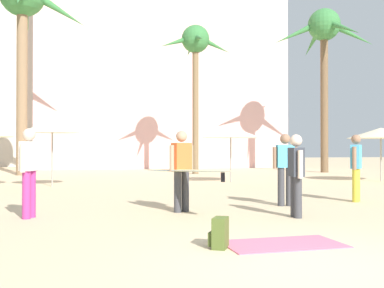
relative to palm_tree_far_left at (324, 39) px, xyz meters
The scene contains 15 objects.
ground 23.28m from the palm_tree_far_left, 120.01° to the right, with size 120.00×120.00×0.00m, color beige.
hotel_pink 14.68m from the palm_tree_far_left, 122.49° to the left, with size 17.45×11.20×19.39m, color beige.
palm_tree_far_left is the anchor object (origin of this frame).
palm_tree_left 7.66m from the palm_tree_far_left, behind, with size 4.04×4.11×8.05m.
palm_tree_center 16.61m from the palm_tree_far_left, behind, with size 6.67×6.69×10.50m.
cafe_umbrella_0 11.44m from the palm_tree_far_left, 141.34° to the right, with size 2.39×2.39×2.25m.
cafe_umbrella_1 9.24m from the palm_tree_far_left, 102.04° to the right, with size 2.71×2.71×2.23m.
cafe_umbrella_3 16.96m from the palm_tree_far_left, 155.53° to the right, with size 2.01×2.01×2.46m.
beach_towel 22.17m from the palm_tree_far_left, 121.49° to the right, with size 1.66×0.92×0.01m, color #EF6684.
backpack 22.60m from the palm_tree_far_left, 123.62° to the right, with size 0.33×0.35×0.42m.
person_near_left 19.55m from the palm_tree_far_left, 128.97° to the right, with size 1.51×2.92×1.74m.
person_mid_center 16.42m from the palm_tree_far_left, 116.97° to the right, with size 0.48×0.51×1.72m.
person_far_left 19.35m from the palm_tree_far_left, 121.64° to the right, with size 0.27×0.61×1.64m.
person_near_right 21.51m from the palm_tree_far_left, 135.66° to the right, with size 0.36×0.59×1.75m.
person_mid_left 17.69m from the palm_tree_far_left, 123.08° to the right, with size 0.61×0.28×1.71m.
Camera 1 is at (-2.66, -4.70, 1.35)m, focal length 42.95 mm.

